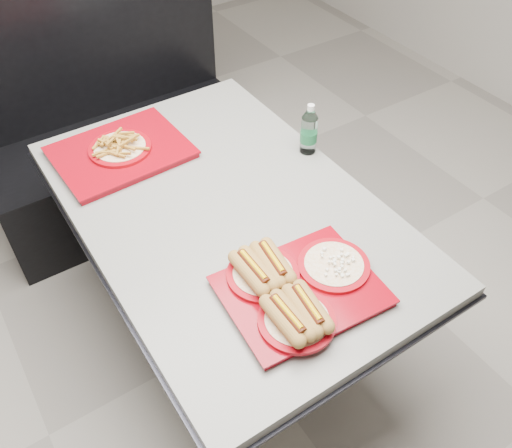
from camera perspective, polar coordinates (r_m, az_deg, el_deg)
ground at (r=2.37m, az=-2.46°, el=-11.59°), size 6.00×6.00×0.00m
diner_table at (r=1.91m, az=-2.99°, el=-1.79°), size 0.92×1.42×0.75m
booth_bench at (r=2.81m, az=-14.58°, el=9.25°), size 1.30×0.57×1.35m
tray_near at (r=1.52m, az=4.14°, el=-6.71°), size 0.46×0.39×0.09m
tray_far at (r=2.05m, az=-14.09°, el=7.63°), size 0.48×0.38×0.09m
water_bottle at (r=1.99m, az=5.60°, el=9.64°), size 0.06×0.06×0.20m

